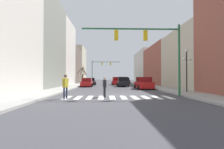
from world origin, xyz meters
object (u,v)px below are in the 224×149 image
traffic_signal_near (150,43)px  car_parked_left_mid (123,82)px  car_parked_right_far (126,81)px  street_tree_left_mid (83,76)px  car_parked_right_mid (117,81)px  car_driving_away_lane (87,83)px  pedestrian_waiting_at_curb (105,85)px  street_tree_right_far (82,76)px  car_parked_left_near (144,83)px  street_lamp_right_corner (187,61)px  traffic_signal_far (101,66)px  pedestrian_on_left_sidewalk (65,84)px  car_driving_toward_lane (91,82)px

traffic_signal_near → car_parked_left_mid: (-0.82, 16.33, -3.70)m
car_parked_right_far → street_tree_left_mid: street_tree_left_mid is taller
car_parked_right_mid → car_driving_away_lane: bearing=142.9°
car_driving_away_lane → pedestrian_waiting_at_curb: pedestrian_waiting_at_curb is taller
street_tree_right_far → street_tree_left_mid: size_ratio=0.95×
car_parked_left_near → street_lamp_right_corner: bearing=-155.2°
traffic_signal_far → street_tree_left_mid: size_ratio=1.96×
traffic_signal_near → car_driving_away_lane: size_ratio=1.98×
car_parked_left_near → street_tree_left_mid: size_ratio=1.05×
street_lamp_right_corner → street_tree_right_far: street_lamp_right_corner is taller
car_parked_right_mid → car_parked_right_far: 10.61m
pedestrian_on_left_sidewalk → street_tree_right_far: street_tree_right_far is taller
street_lamp_right_corner → car_parked_right_far: street_lamp_right_corner is taller
car_parked_left_near → pedestrian_waiting_at_curb: (-5.33, -9.94, 0.20)m
pedestrian_waiting_at_curb → street_tree_left_mid: (-5.58, 27.53, 1.01)m
car_parked_left_mid → car_parked_left_near: size_ratio=0.93×
car_parked_right_mid → traffic_signal_near: bearing=-176.3°
pedestrian_on_left_sidewalk → street_tree_right_far: 31.89m
car_driving_toward_lane → car_driving_away_lane: bearing=179.7°
car_driving_toward_lane → car_driving_away_lane: 6.82m
car_parked_right_mid → car_parked_left_near: car_parked_right_mid is taller
car_parked_left_mid → pedestrian_waiting_at_curb: (-2.97, -16.53, 0.19)m
traffic_signal_near → traffic_signal_far: traffic_signal_far is taller
traffic_signal_far → car_parked_left_mid: size_ratio=1.99×
car_driving_away_lane → street_tree_right_far: street_tree_right_far is taller
car_parked_right_far → street_tree_right_far: 12.04m
car_parked_right_mid → car_driving_away_lane: (-5.56, -7.37, -0.08)m
street_lamp_right_corner → car_driving_toward_lane: 22.99m
car_parked_right_mid → pedestrian_on_left_sidewalk: pedestrian_on_left_sidewalk is taller
pedestrian_on_left_sidewalk → street_tree_right_far: bearing=29.3°
pedestrian_on_left_sidewalk → street_tree_left_mid: (-2.67, 28.69, 0.91)m
traffic_signal_near → car_driving_toward_lane: (-7.04, 22.82, -3.78)m
car_parked_left_mid → street_tree_right_far: (-9.10, 14.02, 1.18)m
pedestrian_on_left_sidewalk → street_tree_right_far: size_ratio=0.45×
traffic_signal_near → car_parked_right_far: traffic_signal_near is taller
traffic_signal_far → car_parked_left_mid: bearing=-77.0°
car_parked_left_mid → car_parked_left_near: bearing=-160.3°
traffic_signal_far → pedestrian_on_left_sidewalk: traffic_signal_far is taller
car_parked_left_mid → street_tree_right_far: bearing=33.0°
traffic_signal_near → car_parked_left_near: (1.54, 9.73, -3.72)m
street_lamp_right_corner → car_driving_toward_lane: size_ratio=1.05×
traffic_signal_far → car_parked_right_far: size_ratio=1.74×
traffic_signal_far → car_parked_right_far: 8.76m
car_parked_right_far → car_parked_left_near: 23.75m
traffic_signal_far → car_parked_left_near: (7.02, -26.80, -4.07)m
car_parked_right_far → street_lamp_right_corner: bearing=-174.4°
car_driving_away_lane → pedestrian_waiting_at_curb: bearing=-168.6°
pedestrian_waiting_at_curb → street_tree_right_far: street_tree_right_far is taller
car_parked_right_far → pedestrian_on_left_sidewalk: size_ratio=2.61×
car_parked_right_mid → car_driving_toward_lane: car_parked_right_mid is taller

